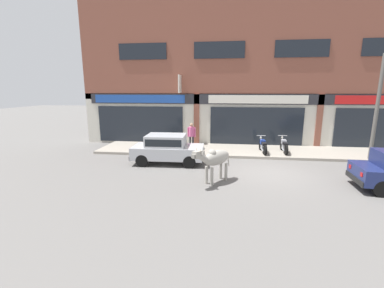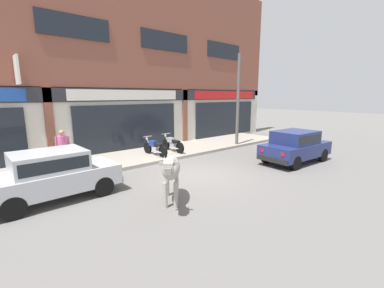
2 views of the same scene
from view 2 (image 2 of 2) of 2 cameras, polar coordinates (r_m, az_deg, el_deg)
name	(u,v)px [view 2 (image 2 of 2)]	position (r m, az deg, el deg)	size (l,w,h in m)	color
ground_plane	(196,174)	(10.14, 0.82, -6.64)	(90.00, 90.00, 0.00)	#605E5B
sidewalk	(146,155)	(13.10, -10.25, -2.46)	(19.00, 3.19, 0.15)	gray
shop_building	(124,60)	(14.50, -14.84, 17.57)	(23.00, 1.40, 10.07)	brown
cow	(171,169)	(7.25, -4.74, -5.54)	(1.54, 1.79, 1.61)	#9E998E
car_0	(53,173)	(8.55, -28.56, -5.63)	(3.65, 1.70, 1.46)	black
car_1	(295,145)	(12.57, 21.99, -0.19)	(3.69, 1.81, 1.46)	black
motorcycle_0	(155,147)	(12.62, -8.25, -0.77)	(0.52, 1.81, 0.88)	black
motorcycle_1	(173,144)	(13.41, -4.32, 0.00)	(0.52, 1.81, 0.88)	black
pedestrian	(63,146)	(10.96, -26.78, -0.40)	(0.49, 0.32, 1.60)	#2D2D33
utility_pole	(238,100)	(15.40, 10.19, 9.58)	(0.18, 0.18, 5.22)	#595651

